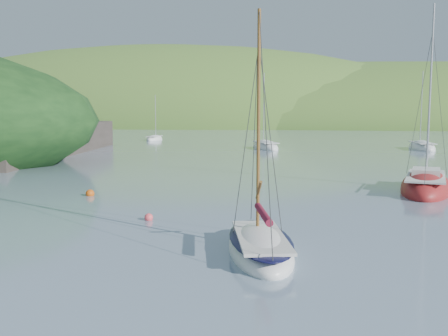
% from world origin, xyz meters
% --- Properties ---
extents(ground, '(700.00, 700.00, 0.00)m').
position_xyz_m(ground, '(0.00, 0.00, 0.00)').
color(ground, slate).
rests_on(ground, ground).
extents(shoreline_hills, '(690.00, 135.00, 56.00)m').
position_xyz_m(shoreline_hills, '(-9.66, 172.42, 0.00)').
color(shoreline_hills, '#3D6928').
rests_on(shoreline_hills, ground).
extents(daysailer_white, '(3.57, 6.18, 8.95)m').
position_xyz_m(daysailer_white, '(1.64, 0.21, 0.21)').
color(daysailer_white, white).
rests_on(daysailer_white, ground).
extents(sloop_red, '(4.47, 8.75, 12.35)m').
position_xyz_m(sloop_red, '(9.81, 15.56, 0.23)').
color(sloop_red, maroon).
rests_on(sloop_red, ground).
extents(distant_sloop_a, '(5.37, 8.00, 10.79)m').
position_xyz_m(distant_sloop_a, '(-3.99, 48.57, 0.18)').
color(distant_sloop_a, white).
rests_on(distant_sloop_a, ground).
extents(distant_sloop_b, '(3.35, 7.87, 10.94)m').
position_xyz_m(distant_sloop_b, '(15.90, 51.51, 0.18)').
color(distant_sloop_b, white).
rests_on(distant_sloop_b, ground).
extents(distant_sloop_c, '(2.22, 5.91, 8.36)m').
position_xyz_m(distant_sloop_c, '(-24.77, 64.11, 0.15)').
color(distant_sloop_c, white).
rests_on(distant_sloop_c, ground).
extents(mooring_buoys, '(25.51, 12.75, 0.50)m').
position_xyz_m(mooring_buoys, '(2.53, 6.35, 0.12)').
color(mooring_buoys, gold).
rests_on(mooring_buoys, ground).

